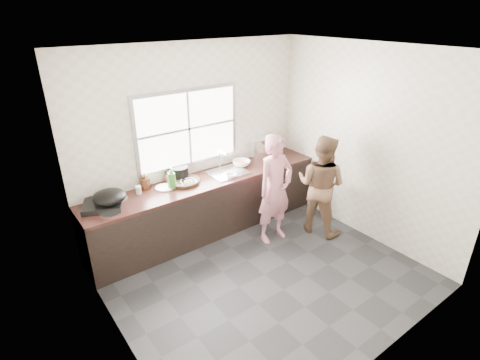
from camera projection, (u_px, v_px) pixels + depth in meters
floor at (264, 274)px, 4.75m from camera, size 3.60×3.20×0.01m
ceiling at (272, 50)px, 3.61m from camera, size 3.60×3.20×0.01m
wall_back at (194, 140)px, 5.34m from camera, size 3.60×0.01×2.70m
wall_left at (107, 230)px, 3.20m from camera, size 0.01×3.20×2.70m
wall_right at (367, 145)px, 5.16m from camera, size 0.01×3.20×2.70m
wall_front at (398, 243)px, 3.01m from camera, size 3.60×0.01×2.70m
cabinet at (209, 207)px, 5.51m from camera, size 3.60×0.62×0.82m
countertop at (208, 180)px, 5.33m from camera, size 3.60×0.64×0.04m
sink at (228, 173)px, 5.51m from camera, size 0.55×0.45×0.02m
faucet at (220, 159)px, 5.59m from camera, size 0.02×0.02×0.30m
window_frame at (188, 128)px, 5.20m from camera, size 1.60×0.05×1.10m
window_glazing at (189, 129)px, 5.18m from camera, size 1.50×0.01×1.00m
woman at (275, 193)px, 5.20m from camera, size 0.54×0.35×1.47m
person_side at (321, 185)px, 5.40m from camera, size 0.77×0.87×1.49m
cutting_board at (184, 181)px, 5.19m from camera, size 0.51×0.51×0.04m
cleaver at (182, 183)px, 5.09m from camera, size 0.21×0.20×0.01m
bowl_mince at (189, 182)px, 5.15m from camera, size 0.26×0.26×0.05m
bowl_crabs at (241, 164)px, 5.75m from camera, size 0.26×0.26×0.07m
bowl_held at (231, 175)px, 5.36m from camera, size 0.23×0.23×0.06m
black_pot at (179, 173)px, 5.27m from camera, size 0.33×0.33×0.19m
plate_food at (165, 188)px, 5.04m from camera, size 0.31×0.31×0.02m
bottle_green at (172, 178)px, 4.98m from camera, size 0.14×0.14×0.31m
bottle_brown_tall at (145, 182)px, 4.99m from camera, size 0.10×0.10×0.21m
bottle_brown_short at (168, 177)px, 5.19m from camera, size 0.14×0.14×0.15m
glass_jar at (138, 190)px, 4.87m from camera, size 0.09×0.09×0.11m
burner at (103, 204)px, 4.57m from camera, size 0.59×0.59×0.07m
wok at (109, 197)px, 4.52m from camera, size 0.52×0.52×0.15m
dish_rack at (263, 147)px, 6.02m from camera, size 0.52×0.43×0.34m
pot_lid_left at (110, 213)px, 4.42m from camera, size 0.29×0.29×0.01m
pot_lid_right at (118, 199)px, 4.76m from camera, size 0.24×0.24×0.01m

